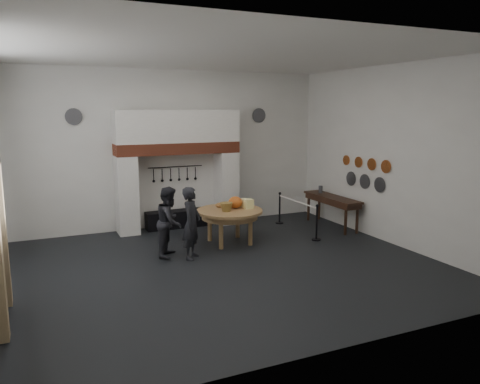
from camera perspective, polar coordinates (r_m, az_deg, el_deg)
name	(u,v)px	position (r m, az deg, el deg)	size (l,w,h in m)	color
floor	(228,266)	(10.42, -1.47, -8.97)	(9.00, 8.00, 0.02)	black
ceiling	(227,54)	(9.90, -1.59, 16.46)	(9.00, 8.00, 0.02)	silver
wall_back	(174,149)	(13.67, -8.01, 5.18)	(9.00, 0.02, 4.50)	silver
wall_front	(342,196)	(6.44, 12.28, -0.46)	(9.00, 0.02, 4.50)	silver
wall_right	(393,155)	(12.35, 18.19, 4.25)	(0.02, 8.00, 4.50)	silver
chimney_pier_left	(127,195)	(13.15, -13.64, -0.37)	(0.55, 0.70, 2.15)	silver
chimney_pier_right	(226,188)	(13.98, -1.68, 0.52)	(0.55, 0.70, 2.15)	silver
hearth_brick_band	(178,148)	(13.33, -7.60, 5.32)	(3.50, 0.72, 0.32)	#9E442B
chimney_hood	(177,126)	(13.30, -7.66, 7.94)	(3.50, 0.70, 0.90)	silver
iron_range	(179,219)	(13.72, -7.48, -3.26)	(1.90, 0.45, 0.50)	black
utensil_rail	(176,167)	(13.65, -7.87, 3.06)	(0.02, 0.02, 1.60)	black
work_table	(230,211)	(11.90, -1.27, -2.33)	(1.68, 1.68, 0.07)	#A5754E
pumpkin	(235,202)	(12.02, -0.58, -1.27)	(0.36, 0.36, 0.31)	#CA571C
cheese_block_big	(248,204)	(12.02, 1.01, -1.45)	(0.22, 0.22, 0.24)	#FFF798
cheese_block_small	(243,203)	(12.28, 0.33, -1.29)	(0.18, 0.18, 0.20)	#F6D693
wicker_basket	(226,207)	(11.67, -1.67, -1.85)	(0.32, 0.32, 0.22)	olive
bread_loaf	(221,205)	(12.15, -2.35, -1.59)	(0.31, 0.18, 0.13)	olive
visitor_near	(192,223)	(10.75, -5.93, -3.78)	(0.61, 0.40, 1.67)	black
visitor_far	(170,222)	(11.01, -8.56, -3.58)	(0.80, 0.62, 1.64)	black
side_table	(332,197)	(13.82, 11.16, -0.64)	(0.55, 2.20, 0.06)	#321C12
pewter_jug	(321,189)	(14.28, 9.79, 0.32)	(0.12, 0.12, 0.22)	#515156
copper_pan_a	(386,167)	(12.50, 17.36, 2.98)	(0.34, 0.34, 0.03)	#C6662D
copper_pan_b	(372,164)	(12.92, 15.75, 3.27)	(0.32, 0.32, 0.03)	#C6662D
copper_pan_c	(358,162)	(13.34, 14.25, 3.55)	(0.30, 0.30, 0.03)	#C6662D
copper_pan_d	(346,160)	(13.77, 12.83, 3.81)	(0.28, 0.28, 0.03)	#C6662D
pewter_plate_left	(380,185)	(12.72, 16.65, 0.85)	(0.40, 0.40, 0.03)	#4C4C51
pewter_plate_mid	(365,182)	(13.17, 14.96, 1.24)	(0.40, 0.40, 0.03)	#4C4C51
pewter_plate_right	(351,179)	(13.64, 13.38, 1.60)	(0.40, 0.40, 0.03)	#4C4C51
pewter_plate_back_left	(74,117)	(13.09, -19.62, 8.65)	(0.44, 0.44, 0.03)	#4C4C51
pewter_plate_back_right	(259,115)	(14.57, 2.32, 9.31)	(0.44, 0.44, 0.03)	#4C4C51
barrier_post_near	(317,223)	(12.40, 9.33, -3.80)	(0.05, 0.05, 0.90)	black
barrier_post_far	(280,209)	(14.06, 4.86, -2.04)	(0.05, 0.05, 0.90)	black
barrier_rope	(297,202)	(13.14, 6.99, -1.17)	(0.04, 0.04, 2.00)	white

